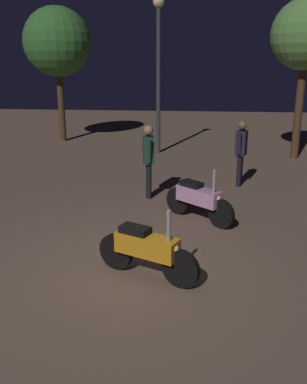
{
  "coord_description": "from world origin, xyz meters",
  "views": [
    {
      "loc": [
        1.03,
        -5.67,
        3.11
      ],
      "look_at": [
        0.41,
        0.96,
        1.0
      ],
      "focal_mm": 40.17,
      "sensor_mm": 36.0,
      "label": 1
    }
  ],
  "objects_px": {
    "motorcycle_pink_parked_left": "(199,199)",
    "streetlamp_near": "(159,56)",
    "person_bystander_far": "(241,148)",
    "person_rider_beside": "(149,155)",
    "motorcycle_orange_foreground": "(147,250)"
  },
  "relations": [
    {
      "from": "motorcycle_orange_foreground",
      "to": "motorcycle_pink_parked_left",
      "type": "height_order",
      "value": "same"
    },
    {
      "from": "person_rider_beside",
      "to": "streetlamp_near",
      "type": "height_order",
      "value": "streetlamp_near"
    },
    {
      "from": "person_bystander_far",
      "to": "streetlamp_near",
      "type": "relative_size",
      "value": 0.33
    },
    {
      "from": "streetlamp_near",
      "to": "person_rider_beside",
      "type": "bearing_deg",
      "value": -87.82
    },
    {
      "from": "motorcycle_orange_foreground",
      "to": "streetlamp_near",
      "type": "distance_m",
      "value": 8.96
    },
    {
      "from": "motorcycle_pink_parked_left",
      "to": "streetlamp_near",
      "type": "relative_size",
      "value": 0.27
    },
    {
      "from": "person_rider_beside",
      "to": "streetlamp_near",
      "type": "bearing_deg",
      "value": 82.18
    },
    {
      "from": "motorcycle_orange_foreground",
      "to": "person_bystander_far",
      "type": "xyz_separation_m",
      "value": [
        1.8,
        4.87,
        0.53
      ]
    },
    {
      "from": "person_bystander_far",
      "to": "streetlamp_near",
      "type": "distance_m",
      "value": 4.84
    },
    {
      "from": "motorcycle_pink_parked_left",
      "to": "person_rider_beside",
      "type": "bearing_deg",
      "value": 170.14
    },
    {
      "from": "motorcycle_pink_parked_left",
      "to": "person_rider_beside",
      "type": "relative_size",
      "value": 0.8
    },
    {
      "from": "motorcycle_pink_parked_left",
      "to": "person_rider_beside",
      "type": "xyz_separation_m",
      "value": [
        -1.13,
        1.34,
        0.56
      ]
    },
    {
      "from": "person_bystander_far",
      "to": "motorcycle_pink_parked_left",
      "type": "bearing_deg",
      "value": -95.74
    },
    {
      "from": "person_rider_beside",
      "to": "person_bystander_far",
      "type": "distance_m",
      "value": 2.44
    },
    {
      "from": "person_rider_beside",
      "to": "streetlamp_near",
      "type": "relative_size",
      "value": 0.34
    }
  ]
}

